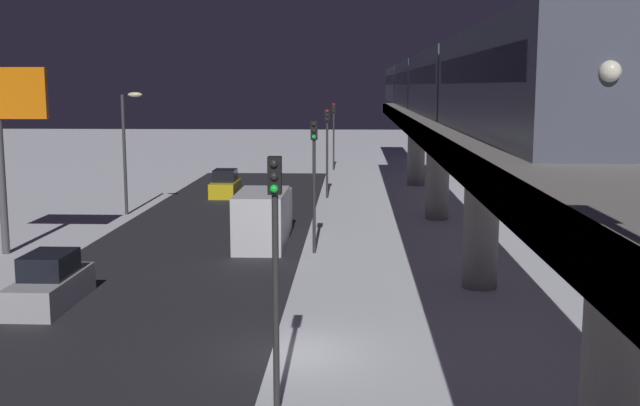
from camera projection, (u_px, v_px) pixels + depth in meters
name	position (u px, v px, depth m)	size (l,w,h in m)	color
ground_plane	(291.00, 353.00, 23.54)	(240.00, 240.00, 0.00)	white
avenue_asphalt	(94.00, 350.00, 23.80)	(11.00, 96.85, 0.01)	#28282D
elevated_railway	(527.00, 171.00, 22.40)	(5.00, 96.85, 6.47)	gray
subway_train	(430.00, 82.00, 51.95)	(2.94, 74.07, 3.40)	#4C5160
sedan_silver	(50.00, 284.00, 28.54)	(1.80, 4.71, 1.97)	#B2B2B7
sedan_yellow_2	(225.00, 185.00, 56.68)	(1.80, 4.10, 1.97)	gold
box_truck	(264.00, 217.00, 39.75)	(2.40, 7.40, 2.80)	#B2B2B7
traffic_light_near	(275.00, 248.00, 18.58)	(0.32, 0.44, 6.40)	#2D2D2D
traffic_light_mid	(314.00, 167.00, 36.89)	(0.32, 0.44, 6.40)	#2D2D2D
traffic_light_far	(327.00, 140.00, 55.21)	(0.32, 0.44, 6.40)	#2D2D2D
traffic_light_distant	(334.00, 126.00, 73.53)	(0.32, 0.44, 6.40)	#2D2D2D
street_lamp_far	(127.00, 138.00, 48.02)	(1.35, 0.44, 7.65)	#38383D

